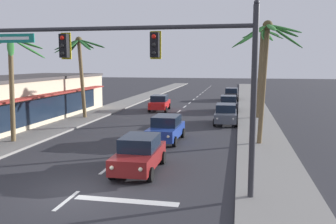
{
  "coord_description": "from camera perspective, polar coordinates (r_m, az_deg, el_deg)",
  "views": [
    {
      "loc": [
        6.24,
        -12.94,
        5.11
      ],
      "look_at": [
        2.09,
        8.0,
        2.2
      ],
      "focal_mm": 38.55,
      "sensor_mm": 36.0,
      "label": 1
    }
  ],
  "objects": [
    {
      "name": "lane_markings",
      "position": [
        33.14,
        1.02,
        -1.1
      ],
      "size": [
        4.28,
        87.0,
        0.01
      ],
      "color": "silver",
      "rests_on": "ground"
    },
    {
      "name": "storefront_strip_left",
      "position": [
        32.38,
        -24.69,
        1.5
      ],
      "size": [
        8.16,
        26.05,
        3.94
      ],
      "color": "beige",
      "rests_on": "ground"
    },
    {
      "name": "palm_left_second",
      "position": [
        24.67,
        -23.61,
        7.28
      ],
      "size": [
        4.45,
        4.17,
        6.89
      ],
      "color": "brown",
      "rests_on": "ground"
    },
    {
      "name": "palm_right_third",
      "position": [
        33.83,
        14.57,
        8.32
      ],
      "size": [
        3.7,
        3.62,
        8.3
      ],
      "color": "brown",
      "rests_on": "ground"
    },
    {
      "name": "palm_left_third",
      "position": [
        33.83,
        -13.72,
        8.4
      ],
      "size": [
        4.8,
        4.74,
        7.45
      ],
      "color": "brown",
      "rests_on": "ground"
    },
    {
      "name": "ground_plane",
      "position": [
        15.25,
        -13.99,
        -12.06
      ],
      "size": [
        220.0,
        220.0,
        0.0
      ],
      "primitive_type": "plane",
      "color": "#2D2D33"
    },
    {
      "name": "sedan_lead_at_stop_bar",
      "position": [
        17.26,
        -4.54,
        -6.54
      ],
      "size": [
        2.01,
        4.47,
        1.68
      ],
      "color": "maroon",
      "rests_on": "ground"
    },
    {
      "name": "palm_right_second",
      "position": [
        22.85,
        15.34,
        9.52
      ],
      "size": [
        4.27,
        4.9,
        7.64
      ],
      "color": "brown",
      "rests_on": "ground"
    },
    {
      "name": "sedan_third_in_queue",
      "position": [
        23.66,
        -0.29,
        -2.6
      ],
      "size": [
        2.02,
        4.48,
        1.68
      ],
      "color": "navy",
      "rests_on": "ground"
    },
    {
      "name": "sidewalk_left",
      "position": [
        36.16,
        -11.76,
        -0.41
      ],
      "size": [
        3.2,
        110.0,
        0.14
      ],
      "primitive_type": "cube",
      "color": "gray",
      "rests_on": "ground"
    },
    {
      "name": "traffic_signal_mast",
      "position": [
        13.64,
        -1.37,
        7.91
      ],
      "size": [
        11.08,
        0.41,
        7.31
      ],
      "color": "#2D2D33",
      "rests_on": "ground"
    },
    {
      "name": "sedan_parked_nearest_kerb",
      "position": [
        50.55,
        9.99,
        2.82
      ],
      "size": [
        2.02,
        4.48,
        1.68
      ],
      "color": "black",
      "rests_on": "ground"
    },
    {
      "name": "sedan_parked_mid_kerb",
      "position": [
        38.69,
        9.53,
        1.35
      ],
      "size": [
        2.03,
        4.48,
        1.68
      ],
      "color": "black",
      "rests_on": "ground"
    },
    {
      "name": "sedan_oncoming_far",
      "position": [
        38.84,
        -1.34,
        1.48
      ],
      "size": [
        2.13,
        4.52,
        1.68
      ],
      "color": "red",
      "rests_on": "ground"
    },
    {
      "name": "sedan_parked_far_kerb",
      "position": [
        30.75,
        9.13,
        -0.29
      ],
      "size": [
        2.0,
        4.47,
        1.68
      ],
      "color": "#4C515B",
      "rests_on": "ground"
    },
    {
      "name": "sidewalk_right",
      "position": [
        33.36,
        13.76,
        -1.15
      ],
      "size": [
        3.2,
        110.0,
        0.14
      ],
      "primitive_type": "cube",
      "color": "gray",
      "rests_on": "ground"
    }
  ]
}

